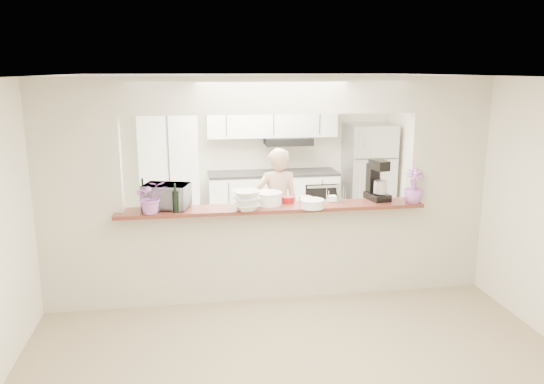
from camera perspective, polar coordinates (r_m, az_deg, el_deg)
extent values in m
plane|color=tan|center=(6.28, -0.04, -11.09)|extent=(6.00, 6.00, 0.00)
cube|color=beige|center=(7.70, -1.85, -6.39)|extent=(5.00, 2.90, 0.01)
cube|color=beige|center=(5.93, -20.03, -0.59)|extent=(0.90, 0.15, 2.50)
cube|color=beige|center=(6.51, 18.07, 0.73)|extent=(0.90, 0.15, 2.50)
cube|color=beige|center=(5.74, -0.05, 10.38)|extent=(3.20, 0.15, 0.40)
cube|color=beige|center=(6.08, -0.05, -6.57)|extent=(3.20, 0.15, 1.05)
cube|color=brown|center=(5.87, 0.03, -1.72)|extent=(3.40, 0.38, 0.04)
cube|color=white|center=(8.50, -10.94, 2.52)|extent=(0.90, 0.60, 2.10)
cube|color=white|center=(8.73, 0.12, -1.00)|extent=(2.10, 0.60, 0.90)
cube|color=#2D2D30|center=(8.63, 0.12, 2.03)|extent=(2.10, 0.62, 0.04)
cube|color=white|center=(8.62, -0.01, 8.43)|extent=(2.10, 0.35, 0.75)
cube|color=black|center=(8.60, 1.75, 5.51)|extent=(0.75, 0.45, 0.12)
cube|color=black|center=(8.57, 5.40, -0.97)|extent=(0.55, 0.02, 0.55)
cube|color=#B3B3B8|center=(8.98, 10.31, 1.80)|extent=(0.75, 0.70, 1.70)
imported|color=#D370B2|center=(5.68, -12.88, -0.52)|extent=(0.37, 0.34, 0.36)
cylinder|color=black|center=(5.68, -10.34, -1.04)|extent=(0.06, 0.06, 0.23)
cylinder|color=black|center=(5.64, -10.40, 0.48)|extent=(0.02, 0.02, 0.08)
cylinder|color=black|center=(5.91, -13.69, -0.56)|extent=(0.07, 0.07, 0.25)
cylinder|color=black|center=(5.87, -13.78, 1.03)|extent=(0.02, 0.02, 0.09)
imported|color=#A7A7AB|center=(5.87, -11.28, -0.44)|extent=(0.55, 0.45, 0.27)
imported|color=white|center=(5.69, -2.77, -0.92)|extent=(0.34, 0.34, 0.21)
cylinder|color=white|center=(5.92, -0.39, -0.72)|extent=(0.30, 0.30, 0.13)
cylinder|color=white|center=(5.91, -0.39, -0.05)|extent=(0.31, 0.31, 0.01)
cylinder|color=white|center=(5.80, 4.35, -1.29)|extent=(0.26, 0.26, 0.09)
cylinder|color=white|center=(5.79, 4.35, -0.85)|extent=(0.27, 0.27, 0.01)
cylinder|color=maroon|center=(6.02, 1.72, -0.83)|extent=(0.15, 0.15, 0.07)
cylinder|color=tan|center=(6.06, 3.58, -0.77)|extent=(0.14, 0.14, 0.07)
cube|color=silver|center=(6.12, 6.89, -0.95)|extent=(0.22, 0.13, 0.01)
cube|color=white|center=(6.11, 6.90, -0.64)|extent=(0.09, 0.09, 0.05)
cube|color=black|center=(6.26, 11.25, -0.48)|extent=(0.25, 0.34, 0.08)
cube|color=black|center=(6.31, 10.82, 1.57)|extent=(0.15, 0.13, 0.33)
cube|color=black|center=(6.18, 11.45, 2.87)|extent=(0.18, 0.29, 0.11)
cylinder|color=#B7B7BC|center=(6.18, 11.61, 0.54)|extent=(0.16, 0.16, 0.15)
imported|color=#B76AC6|center=(6.18, 15.00, 0.65)|extent=(0.25, 0.25, 0.39)
imported|color=tan|center=(7.04, 0.58, -1.63)|extent=(0.58, 0.39, 1.57)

